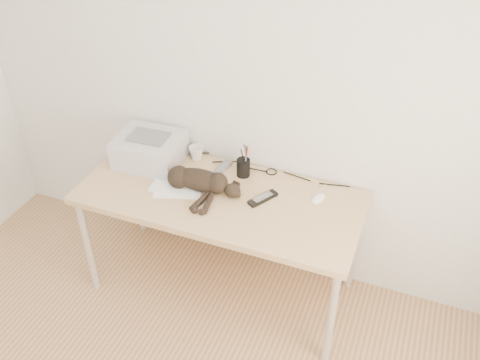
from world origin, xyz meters
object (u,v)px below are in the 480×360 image
at_px(printer, 150,149).
at_px(cat, 196,181).
at_px(pen_cup, 243,167).
at_px(mouse, 319,197).
at_px(mug, 196,153).
at_px(desk, 226,204).

height_order(printer, cat, printer).
xyz_separation_m(printer, pen_cup, (0.58, 0.07, -0.03)).
bearing_deg(pen_cup, mouse, -7.29).
bearing_deg(pen_cup, mug, 170.34).
height_order(cat, mouse, cat).
distance_m(printer, pen_cup, 0.58).
bearing_deg(printer, mug, 27.25).
height_order(desk, mouse, mouse).
relative_size(desk, mouse, 15.57).
bearing_deg(mouse, pen_cup, -169.60).
xyz_separation_m(desk, pen_cup, (0.05, 0.14, 0.19)).
relative_size(cat, pen_cup, 2.93).
bearing_deg(mug, cat, -64.59).
bearing_deg(cat, mouse, 11.79).
xyz_separation_m(printer, mug, (0.25, 0.13, -0.05)).
relative_size(pen_cup, mouse, 1.98).
bearing_deg(mug, mouse, -8.27).
height_order(printer, mug, printer).
xyz_separation_m(desk, printer, (-0.52, 0.07, 0.22)).
height_order(cat, pen_cup, pen_cup).
relative_size(desk, pen_cup, 7.87).
relative_size(mug, mouse, 0.89).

